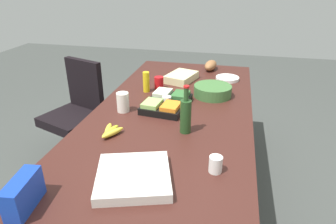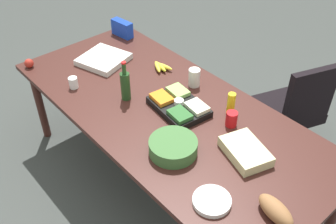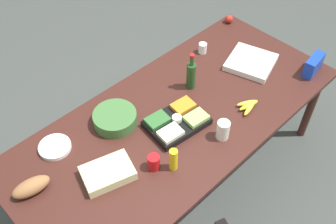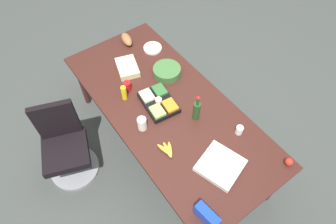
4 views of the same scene
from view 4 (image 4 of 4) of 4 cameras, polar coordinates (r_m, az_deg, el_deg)
The scene contains 17 objects.
ground_plane at distance 3.73m, azimuth -0.14°, elevation -6.24°, with size 10.00×10.00×0.00m, color #404441.
conference_table at distance 3.12m, azimuth -0.16°, elevation 0.47°, with size 2.59×1.17×0.79m.
office_chair at distance 3.45m, azimuth -19.04°, elevation -6.93°, with size 0.61×0.61×0.97m.
pizza_box at distance 2.73m, azimuth 10.11°, elevation -10.15°, with size 0.36×0.36×0.05m, color silver.
mustard_bottle at distance 3.10m, azimuth -8.53°, elevation 3.68°, with size 0.06×0.06×0.18m, color yellow.
mayo_jar at distance 2.86m, azimuth -5.05°, elevation -2.27°, with size 0.09×0.09×0.15m, color white.
wine_bottle at distance 2.90m, azimuth 5.57°, elevation 0.33°, with size 0.07×0.07×0.32m.
sheet_cake at distance 3.43m, azimuth -7.88°, elevation 8.55°, with size 0.32×0.22×0.07m, color beige.
veggie_tray at distance 3.06m, azimuth -1.83°, elevation 1.94°, with size 0.45×0.35×0.09m.
chip_bag_blue at distance 2.49m, azimuth 7.57°, elevation -19.38°, with size 0.22×0.08×0.15m, color #183CB2.
salad_bowl at distance 3.34m, azimuth -0.22°, elevation 7.89°, with size 0.31×0.31×0.09m, color #3E6C36.
banana_bunch at distance 2.76m, azimuth -0.19°, elevation -7.29°, with size 0.20×0.14×0.04m.
bread_loaf at distance 3.76m, azimuth -8.01°, elevation 13.77°, with size 0.24×0.11×0.10m, color #96633B.
apple_red at distance 2.90m, azimuth 22.40°, elevation -8.92°, with size 0.08×0.08×0.08m, color #B0291E.
red_solo_cup at distance 3.21m, azimuth -7.90°, elevation 5.02°, with size 0.08×0.08×0.11m, color red.
paper_plate_stack at distance 3.67m, azimuth -3.00°, elevation 12.26°, with size 0.22×0.22×0.03m, color white.
paper_cup at distance 2.93m, azimuth 13.65°, elevation -3.43°, with size 0.07×0.07×0.09m, color white.
Camera 4 is at (-1.52, 1.09, 3.23)m, focal length 31.45 mm.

